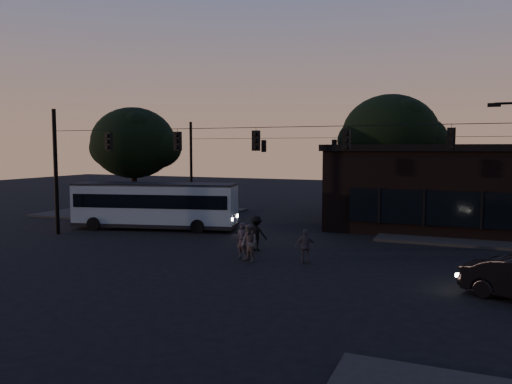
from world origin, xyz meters
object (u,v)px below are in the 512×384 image
at_px(pedestrian_a, 242,241).
at_px(pedestrian_d, 256,233).
at_px(bus, 155,203).
at_px(pedestrian_c, 306,246).
at_px(building, 455,186).
at_px(pedestrian_b, 249,243).

relative_size(pedestrian_a, pedestrian_d, 0.95).
height_order(bus, pedestrian_d, bus).
height_order(bus, pedestrian_a, bus).
xyz_separation_m(pedestrian_a, pedestrian_c, (3.07, 0.11, -0.06)).
xyz_separation_m(building, pedestrian_d, (-9.05, -11.81, -1.82)).
bearing_deg(pedestrian_c, bus, -43.03).
distance_m(building, pedestrian_b, 16.64).
distance_m(bus, pedestrian_d, 9.41).
distance_m(building, pedestrian_a, 16.52).
distance_m(pedestrian_a, pedestrian_b, 0.76).
bearing_deg(pedestrian_d, pedestrian_a, 99.63).
bearing_deg(pedestrian_d, pedestrian_b, 112.01).
relative_size(building, bus, 1.43).
distance_m(pedestrian_a, pedestrian_d, 1.95).
xyz_separation_m(pedestrian_c, pedestrian_d, (-3.16, 1.83, 0.10)).
distance_m(bus, pedestrian_a, 10.42).
height_order(pedestrian_a, pedestrian_c, pedestrian_a).
relative_size(bus, pedestrian_a, 6.34).
relative_size(pedestrian_c, pedestrian_d, 0.89).
height_order(building, pedestrian_d, building).
distance_m(bus, pedestrian_c, 13.05).
xyz_separation_m(bus, pedestrian_c, (11.77, -5.57, -0.87)).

